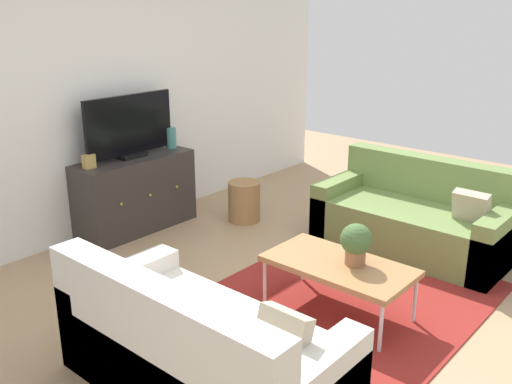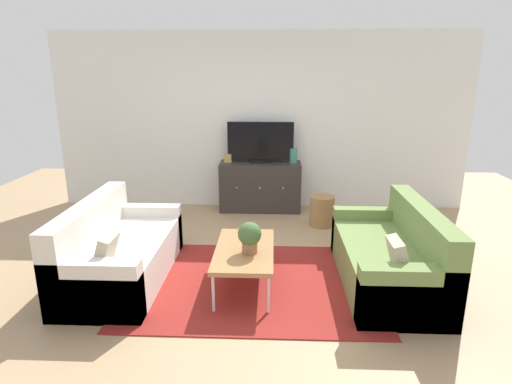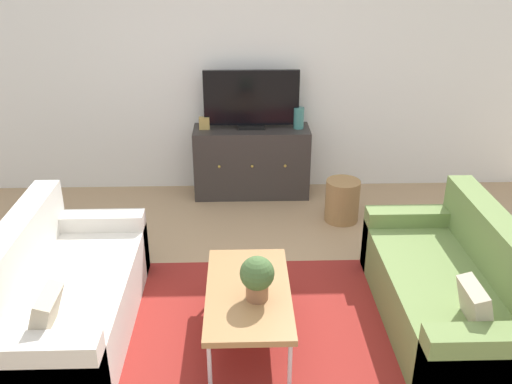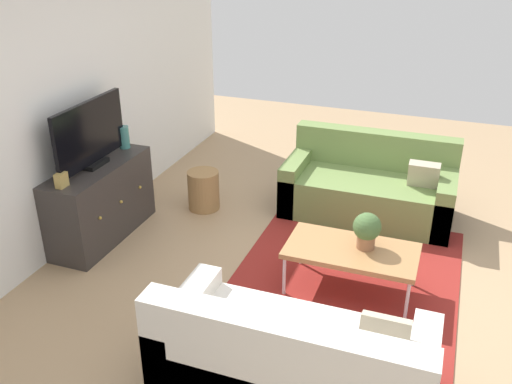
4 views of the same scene
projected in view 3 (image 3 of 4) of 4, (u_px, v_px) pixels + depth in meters
The scene contains 12 objects.
ground_plane at pixel (259, 319), 4.13m from camera, with size 10.00×10.00×0.00m, color tan.
wall_back at pixel (251, 68), 5.88m from camera, with size 6.40×0.12×2.70m, color white.
area_rug at pixel (259, 332), 3.99m from camera, with size 2.50×1.90×0.01m, color maroon.
couch_left_side at pixel (56, 300), 3.88m from camera, with size 0.86×1.74×0.83m.
couch_right_side at pixel (458, 293), 3.95m from camera, with size 0.86×1.74×0.83m.
coffee_table at pixel (248, 293), 3.78m from camera, with size 0.58×1.08×0.41m.
potted_plant at pixel (257, 276), 3.60m from camera, with size 0.23×0.23×0.31m.
tv_console at pixel (252, 162), 6.03m from camera, with size 1.24×0.47×0.76m.
flat_screen_tv at pixel (251, 100), 5.76m from camera, with size 1.00×0.16×0.62m.
glass_vase at pixel (299, 118), 5.84m from camera, with size 0.11×0.11×0.22m, color teal.
mantel_clock at pixel (204, 123), 5.83m from camera, with size 0.11×0.07×0.13m, color tan.
wicker_basket at pixel (342, 201), 5.51m from camera, with size 0.34×0.34×0.43m, color #9E7547.
Camera 3 is at (-0.12, -3.35, 2.59)m, focal length 38.63 mm.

